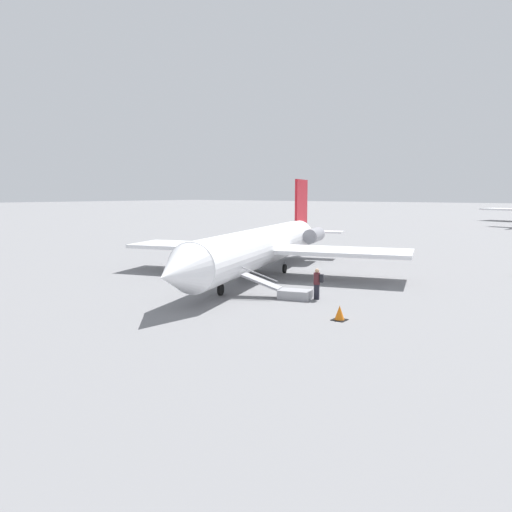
% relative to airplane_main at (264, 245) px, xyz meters
% --- Properties ---
extents(ground_plane, '(600.00, 600.00, 0.00)m').
position_rel_airplane_main_xyz_m(ground_plane, '(0.89, 0.28, -2.14)').
color(ground_plane, slate).
extents(airplane_main, '(27.31, 20.96, 7.12)m').
position_rel_airplane_main_xyz_m(airplane_main, '(0.00, 0.00, 0.00)').
color(airplane_main, white).
rests_on(airplane_main, ground).
extents(boarding_stairs, '(2.20, 4.13, 1.75)m').
position_rel_airplane_main_xyz_m(boarding_stairs, '(5.80, 5.93, -1.76)').
color(boarding_stairs, '#99999E').
rests_on(boarding_stairs, ground).
extents(passenger, '(0.42, 0.57, 1.74)m').
position_rel_airplane_main_xyz_m(passenger, '(5.07, 7.40, -1.13)').
color(passenger, '#23232D').
rests_on(passenger, ground).
extents(traffic_cone_near_stairs, '(0.64, 0.64, 0.70)m').
position_rel_airplane_main_xyz_m(traffic_cone_near_stairs, '(8.43, 10.56, -1.81)').
color(traffic_cone_near_stairs, black).
rests_on(traffic_cone_near_stairs, ground).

